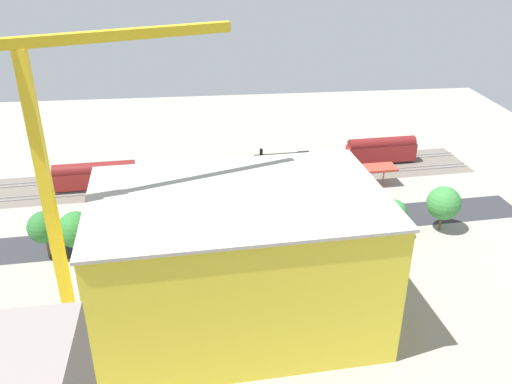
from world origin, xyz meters
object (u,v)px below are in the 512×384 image
Objects in this scene: parked_car_0 at (338,212)px; street_tree_4 at (44,227)px; locomotive at (285,161)px; street_tree_3 at (317,218)px; parked_car_5 at (142,222)px; passenger_coach at (381,150)px; parked_car_1 at (298,213)px; traffic_light at (284,218)px; parked_car_2 at (258,217)px; platform_canopy_near at (287,175)px; construction_building at (239,262)px; street_tree_2 at (355,215)px; street_tree_5 at (444,203)px; freight_coach_far at (95,175)px; tower_crane at (66,168)px; street_tree_1 at (393,213)px; street_tree_0 at (76,230)px; parked_car_4 at (179,220)px; box_truck_1 at (179,249)px; box_truck_0 at (307,243)px; parked_car_3 at (223,216)px.

parked_car_0 is 52.57m from street_tree_4.
street_tree_3 is at bearing 90.65° from locomotive.
passenger_coach is at bearing -156.37° from parked_car_5.
street_tree_4 is (45.55, 0.66, 1.40)m from street_tree_3.
parked_car_1 is 0.74× the size of traffic_light.
parked_car_5 is (21.61, -0.78, -0.03)m from parked_car_2.
parked_car_1 is at bearing 92.39° from platform_canopy_near.
platform_canopy_near is 19.06m from traffic_light.
parked_car_5 is 33.77m from construction_building.
locomotive is at bearing -142.83° from parked_car_5.
locomotive is 2.11× the size of street_tree_2.
street_tree_5 reaches higher than locomotive.
parked_car_1 is at bearing -3.50° from parked_car_0.
tower_crane reaches higher than freight_coach_far.
street_tree_5 reaches higher than street_tree_1.
street_tree_0 is 34.98m from traffic_light.
parked_car_2 is at bearing 178.65° from parked_car_4.
street_tree_4 reaches higher than box_truck_1.
box_truck_0 is at bearing 54.39° from parked_car_0.
parked_car_4 is 0.66× the size of traffic_light.
street_tree_2 is at bearing -178.91° from street_tree_4.
freight_coach_far is at bearing -25.34° from street_tree_1.
traffic_light is (12.49, -0.29, -0.12)m from street_tree_2.
street_tree_2 is 12.49m from traffic_light.
street_tree_2 reaches higher than platform_canopy_near.
box_truck_1 reaches higher than parked_car_4.
street_tree_4 is at bearing 22.39° from parked_car_4.
parked_car_4 is 0.95× the size of parked_car_5.
locomotive is 22.56m from passenger_coach.
parked_car_4 is at bearing 1.04° from parked_car_1.
passenger_coach is 3.45× the size of parked_car_1.
street_tree_1 is (8.83, 32.78, 1.67)m from passenger_coach.
construction_building is 4.34× the size of street_tree_4.
construction_building is (21.22, 27.94, 8.84)m from parked_car_0.
parked_car_3 is at bearing -39.17° from traffic_light.
street_tree_5 reaches higher than passenger_coach.
parked_car_0 is 21.94m from parked_car_3.
platform_canopy_near is 10.47× the size of parked_car_5.
street_tree_1 is at bearing 147.76° from parked_car_1.
traffic_light is at bearing 145.75° from freight_coach_far.
box_truck_0 is 1.28× the size of street_tree_3.
box_truck_0 is 5.93m from traffic_light.
street_tree_2 is (-22.73, 8.63, 3.64)m from parked_car_3.
box_truck_0 is (-33.26, -15.20, -22.21)m from tower_crane.
locomotive is at bearing -77.14° from street_tree_2.
passenger_coach is 1.95× the size of street_tree_5.
street_tree_0 reaches higher than parked_car_5.
parked_car_3 is 13.67m from traffic_light.
parked_car_0 is 0.49× the size of box_truck_1.
platform_canopy_near is 31.21m from box_truck_1.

